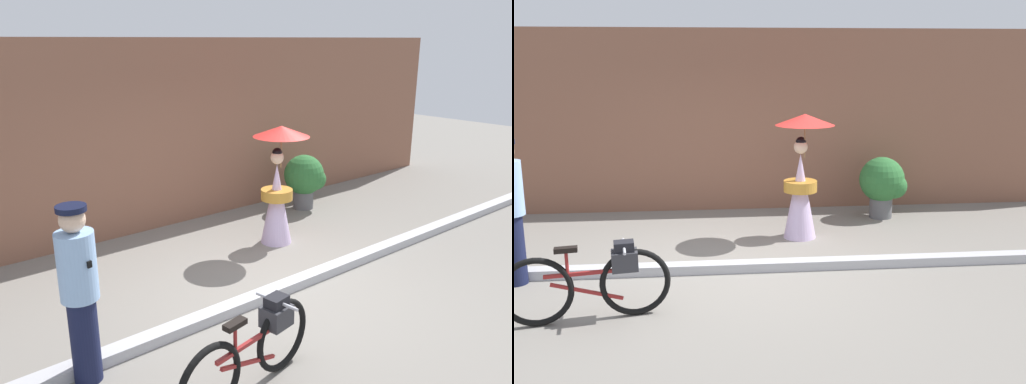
# 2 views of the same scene
# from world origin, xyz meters

# --- Properties ---
(ground_plane) EXTENTS (30.00, 30.00, 0.00)m
(ground_plane) POSITION_xyz_m (0.00, 0.00, 0.00)
(ground_plane) COLOR gray
(building_wall) EXTENTS (14.00, 0.40, 3.09)m
(building_wall) POSITION_xyz_m (0.00, 3.24, 1.54)
(building_wall) COLOR brown
(building_wall) RESTS_ON ground_plane
(sidewalk_curb) EXTENTS (14.00, 0.20, 0.12)m
(sidewalk_curb) POSITION_xyz_m (0.00, 0.00, 0.06)
(sidewalk_curb) COLOR #B2B2B7
(sidewalk_curb) RESTS_ON ground_plane
(bicycle_near_officer) EXTENTS (1.66, 0.48, 0.81)m
(bicycle_near_officer) POSITION_xyz_m (-1.45, -1.22, 0.42)
(bicycle_near_officer) COLOR black
(bicycle_near_officer) RESTS_ON ground_plane
(person_with_parasol) EXTENTS (0.86, 0.86, 1.83)m
(person_with_parasol) POSITION_xyz_m (1.05, 1.32, 0.95)
(person_with_parasol) COLOR silver
(person_with_parasol) RESTS_ON ground_plane
(potted_plant_by_door) EXTENTS (0.76, 0.74, 1.02)m
(potted_plant_by_door) POSITION_xyz_m (2.57, 2.27, 0.59)
(potted_plant_by_door) COLOR #59595B
(potted_plant_by_door) RESTS_ON ground_plane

